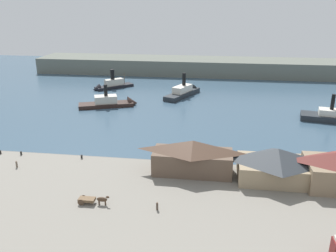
{
  "coord_description": "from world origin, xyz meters",
  "views": [
    {
      "loc": [
        6.21,
        -78.51,
        36.63
      ],
      "look_at": [
        -7.46,
        18.4,
        2.0
      ],
      "focal_mm": 37.66,
      "sensor_mm": 36.0,
      "label": 1
    }
  ],
  "objects_px": {
    "ferry_shed_central_terminal": "(277,164)",
    "horse_cart": "(92,199)",
    "pedestrian_walking_west": "(17,164)",
    "mooring_post_center_east": "(82,157)",
    "mooring_post_center_west": "(21,153)",
    "pedestrian_standing_center": "(157,206)",
    "mooring_post_west": "(0,152)",
    "ferry_shed_west_terminal": "(193,156)",
    "ferry_approaching_west": "(185,91)",
    "ferry_outer_harbor": "(110,85)",
    "ferry_approaching_east": "(113,103)"
  },
  "relations": [
    {
      "from": "ferry_shed_west_terminal",
      "to": "mooring_post_center_west",
      "type": "distance_m",
      "value": 42.47
    },
    {
      "from": "mooring_post_west",
      "to": "horse_cart",
      "type": "bearing_deg",
      "value": -31.87
    },
    {
      "from": "horse_cart",
      "to": "pedestrian_standing_center",
      "type": "height_order",
      "value": "horse_cart"
    },
    {
      "from": "horse_cart",
      "to": "pedestrian_standing_center",
      "type": "distance_m",
      "value": 12.27
    },
    {
      "from": "ferry_shed_west_terminal",
      "to": "mooring_post_center_west",
      "type": "bearing_deg",
      "value": 175.27
    },
    {
      "from": "ferry_shed_west_terminal",
      "to": "mooring_post_center_east",
      "type": "relative_size",
      "value": 19.29
    },
    {
      "from": "ferry_shed_central_terminal",
      "to": "pedestrian_walking_west",
      "type": "relative_size",
      "value": 9.74
    },
    {
      "from": "ferry_shed_central_terminal",
      "to": "ferry_outer_harbor",
      "type": "relative_size",
      "value": 0.95
    },
    {
      "from": "pedestrian_walking_west",
      "to": "ferry_outer_harbor",
      "type": "relative_size",
      "value": 0.1
    },
    {
      "from": "horse_cart",
      "to": "mooring_post_center_west",
      "type": "relative_size",
      "value": 6.54
    },
    {
      "from": "ferry_shed_central_terminal",
      "to": "ferry_approaching_west",
      "type": "bearing_deg",
      "value": 109.68
    },
    {
      "from": "ferry_shed_central_terminal",
      "to": "ferry_outer_harbor",
      "type": "xyz_separation_m",
      "value": [
        -60.12,
        79.74,
        -3.25
      ]
    },
    {
      "from": "ferry_shed_central_terminal",
      "to": "mooring_post_west",
      "type": "xyz_separation_m",
      "value": [
        -65.2,
        4.3,
        -3.15
      ]
    },
    {
      "from": "mooring_post_west",
      "to": "ferry_outer_harbor",
      "type": "xyz_separation_m",
      "value": [
        5.09,
        75.44,
        -0.11
      ]
    },
    {
      "from": "ferry_shed_central_terminal",
      "to": "mooring_post_center_west",
      "type": "relative_size",
      "value": 17.82
    },
    {
      "from": "ferry_shed_central_terminal",
      "to": "pedestrian_walking_west",
      "type": "distance_m",
      "value": 57.21
    },
    {
      "from": "ferry_shed_west_terminal",
      "to": "mooring_post_center_west",
      "type": "xyz_separation_m",
      "value": [
        -42.19,
        3.49,
        -3.36
      ]
    },
    {
      "from": "mooring_post_center_east",
      "to": "horse_cart",
      "type": "bearing_deg",
      "value": -63.76
    },
    {
      "from": "ferry_shed_west_terminal",
      "to": "pedestrian_standing_center",
      "type": "height_order",
      "value": "ferry_shed_west_terminal"
    },
    {
      "from": "ferry_approaching_east",
      "to": "pedestrian_walking_west",
      "type": "bearing_deg",
      "value": -96.52
    },
    {
      "from": "mooring_post_center_east",
      "to": "ferry_approaching_west",
      "type": "relative_size",
      "value": 0.04
    },
    {
      "from": "pedestrian_walking_west",
      "to": "ferry_outer_harbor",
      "type": "height_order",
      "value": "ferry_outer_harbor"
    },
    {
      "from": "horse_cart",
      "to": "ferry_approaching_east",
      "type": "xyz_separation_m",
      "value": [
        -15.81,
        67.37,
        -0.75
      ]
    },
    {
      "from": "pedestrian_walking_west",
      "to": "ferry_approaching_west",
      "type": "xyz_separation_m",
      "value": [
        31.12,
        74.8,
        -0.28
      ]
    },
    {
      "from": "pedestrian_standing_center",
      "to": "mooring_post_west",
      "type": "distance_m",
      "value": 46.55
    },
    {
      "from": "horse_cart",
      "to": "ferry_approaching_west",
      "type": "height_order",
      "value": "ferry_approaching_west"
    },
    {
      "from": "ferry_shed_west_terminal",
      "to": "ferry_shed_central_terminal",
      "type": "relative_size",
      "value": 1.08
    },
    {
      "from": "ferry_shed_central_terminal",
      "to": "horse_cart",
      "type": "height_order",
      "value": "ferry_shed_central_terminal"
    },
    {
      "from": "pedestrian_standing_center",
      "to": "ferry_approaching_west",
      "type": "height_order",
      "value": "ferry_approaching_west"
    },
    {
      "from": "horse_cart",
      "to": "ferry_approaching_east",
      "type": "bearing_deg",
      "value": 103.21
    },
    {
      "from": "ferry_shed_central_terminal",
      "to": "ferry_outer_harbor",
      "type": "height_order",
      "value": "ferry_outer_harbor"
    },
    {
      "from": "mooring_post_center_east",
      "to": "mooring_post_center_west",
      "type": "relative_size",
      "value": 1.0
    },
    {
      "from": "pedestrian_walking_west",
      "to": "mooring_post_center_east",
      "type": "xyz_separation_m",
      "value": [
        12.74,
        6.69,
        -0.3
      ]
    },
    {
      "from": "horse_cart",
      "to": "pedestrian_walking_west",
      "type": "bearing_deg",
      "value": 150.91
    },
    {
      "from": "pedestrian_walking_west",
      "to": "mooring_post_center_west",
      "type": "height_order",
      "value": "pedestrian_walking_west"
    },
    {
      "from": "ferry_shed_west_terminal",
      "to": "ferry_outer_harbor",
      "type": "bearing_deg",
      "value": 118.33
    },
    {
      "from": "ferry_approaching_west",
      "to": "ferry_outer_harbor",
      "type": "relative_size",
      "value": 1.36
    },
    {
      "from": "horse_cart",
      "to": "pedestrian_walking_west",
      "type": "xyz_separation_m",
      "value": [
        -22.1,
        12.3,
        -0.17
      ]
    },
    {
      "from": "ferry_approaching_west",
      "to": "ferry_approaching_east",
      "type": "height_order",
      "value": "ferry_approaching_west"
    },
    {
      "from": "ferry_shed_west_terminal",
      "to": "mooring_post_west",
      "type": "xyz_separation_m",
      "value": [
        -47.61,
        3.41,
        -3.36
      ]
    },
    {
      "from": "ferry_outer_harbor",
      "to": "ferry_approaching_west",
      "type": "bearing_deg",
      "value": -11.79
    },
    {
      "from": "mooring_post_west",
      "to": "ferry_approaching_west",
      "type": "distance_m",
      "value": 78.77
    },
    {
      "from": "mooring_post_center_east",
      "to": "ferry_approaching_west",
      "type": "bearing_deg",
      "value": 74.9
    },
    {
      "from": "pedestrian_standing_center",
      "to": "mooring_post_center_east",
      "type": "relative_size",
      "value": 1.81
    },
    {
      "from": "ferry_shed_central_terminal",
      "to": "ferry_approaching_east",
      "type": "bearing_deg",
      "value": 133.85
    },
    {
      "from": "mooring_post_center_east",
      "to": "ferry_approaching_west",
      "type": "distance_m",
      "value": 70.55
    },
    {
      "from": "pedestrian_standing_center",
      "to": "mooring_post_center_west",
      "type": "bearing_deg",
      "value": 152.7
    },
    {
      "from": "pedestrian_standing_center",
      "to": "mooring_post_center_east",
      "type": "distance_m",
      "value": 28.95
    },
    {
      "from": "pedestrian_standing_center",
      "to": "mooring_post_center_west",
      "type": "relative_size",
      "value": 1.81
    },
    {
      "from": "mooring_post_west",
      "to": "mooring_post_center_east",
      "type": "relative_size",
      "value": 1.0
    }
  ]
}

